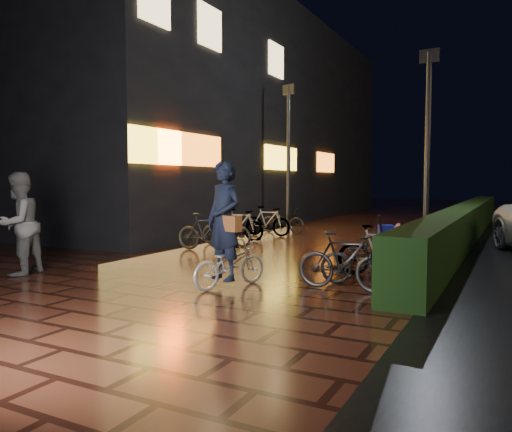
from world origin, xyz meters
The scene contains 11 objects.
ground centered at (0.00, 0.00, 0.00)m, with size 80.00×80.00×0.00m, color #381911.
hedge centered at (3.30, 8.00, 0.50)m, with size 0.70×20.00×1.00m, color black.
bystander_person centered at (-3.44, -2.49, 0.95)m, with size 0.92×0.72×1.90m, color #575759.
storefront_block centered at (-9.50, 11.50, 4.50)m, with size 12.09×22.00×9.00m.
lamp_post_hedge centered at (2.73, 3.76, 2.62)m, with size 0.46×0.14×4.77m.
lamp_post_sf centered at (-2.32, 7.12, 2.74)m, with size 0.48×0.18×4.98m.
cyclist centered at (0.51, -1.67, 0.76)m, with size 0.97×1.52×2.06m.
traffic_barrier centered at (2.41, 2.08, 0.39)m, with size 0.72×1.91×0.78m.
cart_assembly centered at (1.77, 3.83, 0.47)m, with size 0.61×0.66×0.92m.
parked_bikes_storefront centered at (-2.29, 4.16, 0.44)m, with size 1.82×5.36×0.93m.
parked_bikes_hedge centered at (2.41, -0.34, 0.45)m, with size 1.83×2.04×0.93m.
Camera 1 is at (4.63, -8.52, 1.72)m, focal length 35.00 mm.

